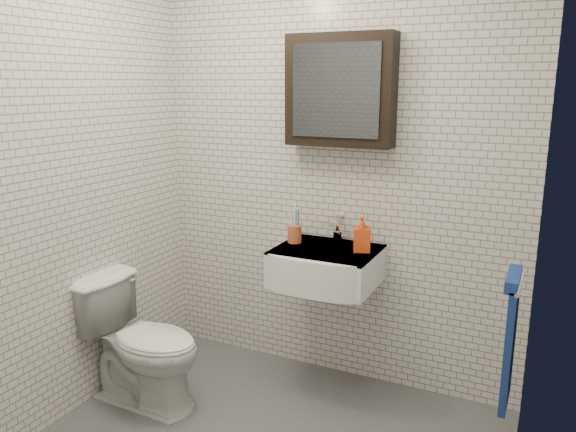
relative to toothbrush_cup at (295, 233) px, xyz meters
The scene contains 8 objects.
room_shell 1.00m from the toothbrush_cup, 78.51° to the right, with size 2.22×2.02×2.51m.
washbasin 0.27m from the toothbrush_cup, 19.83° to the right, with size 0.55×0.50×0.20m.
faucet 0.25m from the toothbrush_cup, 28.99° to the left, with size 0.06×0.20×0.15m.
mirror_cabinet 0.83m from the toothbrush_cup, 28.21° to the left, with size 0.60×0.15×0.60m.
towel_rail 1.31m from the toothbrush_cup, 20.88° to the right, with size 0.09×0.30×0.58m.
toothbrush_cup is the anchor object (origin of this frame).
soap_bottle 0.40m from the toothbrush_cup, ahead, with size 0.09×0.09×0.20m, color orange.
toilet 1.04m from the toothbrush_cup, 136.32° to the right, with size 0.40×0.70×0.72m, color white.
Camera 1 is at (1.15, -1.99, 1.74)m, focal length 35.00 mm.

